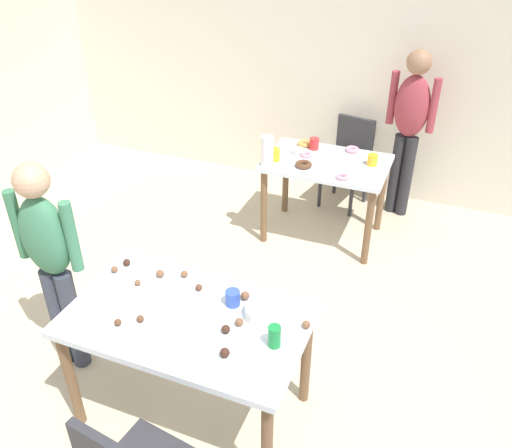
{
  "coord_description": "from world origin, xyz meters",
  "views": [
    {
      "loc": [
        1.05,
        -1.89,
        2.68
      ],
      "look_at": [
        -0.01,
        0.75,
        0.9
      ],
      "focal_mm": 36.93,
      "sensor_mm": 36.0,
      "label": 1
    }
  ],
  "objects_px": {
    "person_girl_near": "(50,255)",
    "person_adult_far": "(410,120)",
    "dining_table_far": "(326,173)",
    "dining_table_near": "(188,330)",
    "chair_far_table": "(349,157)",
    "pitcher_far": "(267,151)",
    "mixing_bowl": "(265,311)",
    "soda_can": "(274,336)"
  },
  "relations": [
    {
      "from": "dining_table_near",
      "to": "person_girl_near",
      "type": "height_order",
      "value": "person_girl_near"
    },
    {
      "from": "dining_table_near",
      "to": "chair_far_table",
      "type": "bearing_deg",
      "value": 85.46
    },
    {
      "from": "person_girl_near",
      "to": "soda_can",
      "type": "height_order",
      "value": "person_girl_near"
    },
    {
      "from": "chair_far_table",
      "to": "pitcher_far",
      "type": "height_order",
      "value": "pitcher_far"
    },
    {
      "from": "mixing_bowl",
      "to": "soda_can",
      "type": "relative_size",
      "value": 1.74
    },
    {
      "from": "chair_far_table",
      "to": "mixing_bowl",
      "type": "distance_m",
      "value": 2.76
    },
    {
      "from": "dining_table_near",
      "to": "chair_far_table",
      "type": "distance_m",
      "value": 2.91
    },
    {
      "from": "mixing_bowl",
      "to": "pitcher_far",
      "type": "bearing_deg",
      "value": 110.47
    },
    {
      "from": "person_girl_near",
      "to": "pitcher_far",
      "type": "height_order",
      "value": "person_girl_near"
    },
    {
      "from": "person_girl_near",
      "to": "pitcher_far",
      "type": "distance_m",
      "value": 1.98
    },
    {
      "from": "pitcher_far",
      "to": "mixing_bowl",
      "type": "bearing_deg",
      "value": -69.53
    },
    {
      "from": "chair_far_table",
      "to": "soda_can",
      "type": "xyz_separation_m",
      "value": [
        0.28,
        -2.92,
        0.31
      ]
    },
    {
      "from": "person_adult_far",
      "to": "chair_far_table",
      "type": "bearing_deg",
      "value": 177.47
    },
    {
      "from": "chair_far_table",
      "to": "pitcher_far",
      "type": "xyz_separation_m",
      "value": [
        -0.5,
        -0.97,
        0.38
      ]
    },
    {
      "from": "dining_table_near",
      "to": "dining_table_far",
      "type": "xyz_separation_m",
      "value": [
        0.18,
        2.19,
        -0.02
      ]
    },
    {
      "from": "person_adult_far",
      "to": "soda_can",
      "type": "xyz_separation_m",
      "value": [
        -0.24,
        -2.9,
        -0.15
      ]
    },
    {
      "from": "person_girl_near",
      "to": "pitcher_far",
      "type": "relative_size",
      "value": 5.73
    },
    {
      "from": "mixing_bowl",
      "to": "soda_can",
      "type": "height_order",
      "value": "soda_can"
    },
    {
      "from": "mixing_bowl",
      "to": "soda_can",
      "type": "xyz_separation_m",
      "value": [
        0.12,
        -0.18,
        0.03
      ]
    },
    {
      "from": "dining_table_near",
      "to": "person_adult_far",
      "type": "height_order",
      "value": "person_adult_far"
    },
    {
      "from": "person_girl_near",
      "to": "soda_can",
      "type": "relative_size",
      "value": 12.03
    },
    {
      "from": "chair_far_table",
      "to": "person_girl_near",
      "type": "distance_m",
      "value": 3.09
    },
    {
      "from": "dining_table_far",
      "to": "mixing_bowl",
      "type": "bearing_deg",
      "value": -84.07
    },
    {
      "from": "chair_far_table",
      "to": "pitcher_far",
      "type": "distance_m",
      "value": 1.16
    },
    {
      "from": "person_girl_near",
      "to": "person_adult_far",
      "type": "bearing_deg",
      "value": 59.11
    },
    {
      "from": "person_girl_near",
      "to": "soda_can",
      "type": "xyz_separation_m",
      "value": [
        1.45,
        -0.08,
        -0.06
      ]
    },
    {
      "from": "person_adult_far",
      "to": "dining_table_far",
      "type": "bearing_deg",
      "value": -129.77
    },
    {
      "from": "dining_table_near",
      "to": "pitcher_far",
      "type": "relative_size",
      "value": 5.11
    },
    {
      "from": "dining_table_far",
      "to": "pitcher_far",
      "type": "xyz_separation_m",
      "value": [
        -0.45,
        -0.27,
        0.24
      ]
    },
    {
      "from": "soda_can",
      "to": "pitcher_far",
      "type": "distance_m",
      "value": 2.1
    },
    {
      "from": "dining_table_far",
      "to": "person_adult_far",
      "type": "height_order",
      "value": "person_adult_far"
    },
    {
      "from": "dining_table_far",
      "to": "person_adult_far",
      "type": "xyz_separation_m",
      "value": [
        0.57,
        0.69,
        0.32
      ]
    },
    {
      "from": "person_adult_far",
      "to": "pitcher_far",
      "type": "bearing_deg",
      "value": -136.95
    },
    {
      "from": "mixing_bowl",
      "to": "person_adult_far",
      "type": "bearing_deg",
      "value": 82.45
    },
    {
      "from": "dining_table_far",
      "to": "person_adult_far",
      "type": "relative_size",
      "value": 0.66
    },
    {
      "from": "chair_far_table",
      "to": "person_adult_far",
      "type": "bearing_deg",
      "value": -2.53
    },
    {
      "from": "dining_table_far",
      "to": "chair_far_table",
      "type": "height_order",
      "value": "chair_far_table"
    },
    {
      "from": "dining_table_far",
      "to": "dining_table_near",
      "type": "bearing_deg",
      "value": -94.7
    },
    {
      "from": "dining_table_near",
      "to": "soda_can",
      "type": "height_order",
      "value": "soda_can"
    },
    {
      "from": "chair_far_table",
      "to": "person_adult_far",
      "type": "relative_size",
      "value": 0.55
    },
    {
      "from": "person_girl_near",
      "to": "person_adult_far",
      "type": "height_order",
      "value": "person_adult_far"
    },
    {
      "from": "person_adult_far",
      "to": "mixing_bowl",
      "type": "distance_m",
      "value": 2.74
    }
  ]
}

